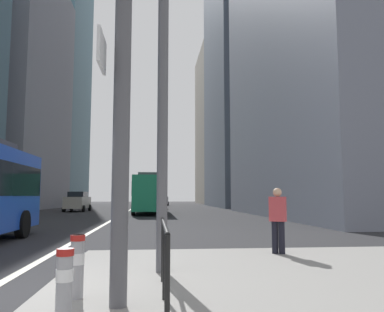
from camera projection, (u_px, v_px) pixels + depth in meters
The scene contains 16 objects.
ground_plane at pixel (114, 219), 25.38m from camera, with size 160.00×160.00×0.00m, color #28282B.
median_island at pixel (367, 304), 5.13m from camera, with size 9.00×10.00×0.15m, color gray.
lane_centre_line at pixel (126, 212), 35.28m from camera, with size 0.20×80.00×0.01m, color beige.
office_tower_left_mid at pixel (1, 85), 46.27m from camera, with size 12.63×20.35×29.63m, color gray.
office_tower_left_far at pixel (56, 78), 71.62m from camera, with size 10.11×18.59×46.92m, color slate.
office_tower_right_mid at pixel (252, 30), 57.52m from camera, with size 12.19×18.94×52.80m, color slate.
office_tower_right_far at pixel (226, 127), 77.64m from camera, with size 10.92×17.84×30.98m, color gray.
city_bus_red_receding at pixel (149, 192), 33.97m from camera, with size 2.76×11.57×3.40m.
car_oncoming_mid at pixel (78, 201), 37.78m from camera, with size 2.14×4.51×1.94m.
car_receding_near at pixel (162, 199), 60.79m from camera, with size 2.21×4.40×1.94m.
car_receding_far at pixel (157, 200), 45.22m from camera, with size 2.05×4.44×1.94m.
street_lamp_post at pixel (164, 1), 7.43m from camera, with size 5.50×0.32×8.00m.
bollard_right at pixel (64, 279), 4.31m from camera, with size 0.20×0.20×0.77m.
bollard_back at pixel (77, 263), 5.17m from camera, with size 0.20×0.20×0.84m.
pedestrian_railing at pixel (164, 242), 5.67m from camera, with size 0.06×3.28×0.98m.
pedestrian_waiting at pixel (278, 217), 9.18m from camera, with size 0.45×0.40×1.56m.
Camera 1 is at (2.66, -6.05, 1.52)m, focal length 35.84 mm.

